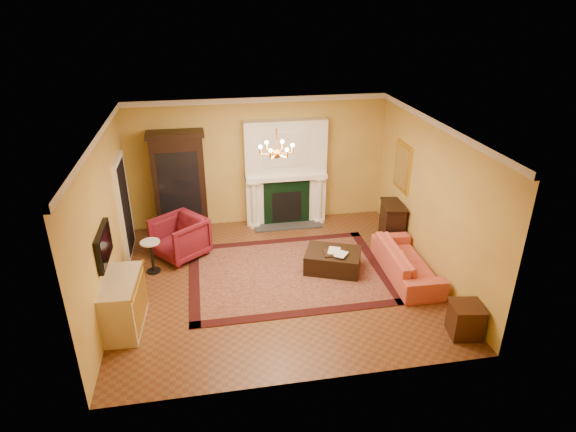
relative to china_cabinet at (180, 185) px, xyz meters
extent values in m
cube|color=brown|center=(1.83, -2.49, -1.14)|extent=(6.00, 5.50, 0.02)
cube|color=white|center=(1.83, -2.49, 1.88)|extent=(6.00, 5.50, 0.02)
cube|color=gold|center=(1.83, 0.27, 0.37)|extent=(6.00, 0.02, 3.00)
cube|color=gold|center=(1.83, -5.25, 0.37)|extent=(6.00, 0.02, 3.00)
cube|color=gold|center=(-1.18, -2.49, 0.37)|extent=(0.02, 5.50, 3.00)
cube|color=gold|center=(4.84, -2.49, 0.37)|extent=(0.02, 5.50, 3.00)
cube|color=white|center=(2.43, 0.10, 0.12)|extent=(1.90, 0.32, 2.50)
cube|color=silver|center=(2.43, -0.07, 0.72)|extent=(1.10, 0.01, 0.80)
cube|color=black|center=(2.43, -0.07, -0.58)|extent=(1.10, 0.02, 1.10)
cube|color=black|center=(2.43, -0.08, -0.68)|extent=(0.70, 0.02, 0.75)
cube|color=#333333|center=(2.43, -0.19, -1.11)|extent=(1.60, 0.50, 0.04)
cube|color=white|center=(2.43, 0.04, 0.05)|extent=(1.90, 0.44, 0.10)
cylinder|color=white|center=(1.65, -0.08, -0.54)|extent=(0.14, 0.14, 1.18)
cylinder|color=white|center=(3.21, -0.08, -0.54)|extent=(0.14, 0.14, 1.18)
cube|color=silver|center=(1.83, 0.22, 1.81)|extent=(6.00, 0.08, 0.12)
cube|color=silver|center=(-1.13, -2.49, 1.81)|extent=(0.08, 5.50, 0.12)
cube|color=silver|center=(4.79, -2.49, 1.81)|extent=(0.08, 5.50, 0.12)
cube|color=white|center=(-1.13, -0.79, -0.08)|extent=(0.08, 1.05, 2.10)
cube|color=black|center=(-1.09, -0.79, -0.11)|extent=(0.02, 0.85, 1.95)
cube|color=black|center=(-1.12, -3.09, 0.22)|extent=(0.08, 0.95, 0.58)
cube|color=black|center=(-1.07, -3.09, 0.22)|extent=(0.01, 0.85, 0.48)
cube|color=gold|center=(4.80, -1.09, 0.52)|extent=(0.05, 0.76, 1.05)
cube|color=white|center=(4.77, -1.09, 0.52)|extent=(0.01, 0.62, 0.90)
cylinder|color=gold|center=(1.83, -2.49, 1.67)|extent=(0.03, 0.03, 0.40)
sphere|color=gold|center=(1.83, -2.49, 1.42)|extent=(0.16, 0.16, 0.16)
sphere|color=#FFE5B2|center=(2.11, -2.49, 1.56)|extent=(0.07, 0.07, 0.07)
sphere|color=#FFE5B2|center=(1.97, -2.25, 1.56)|extent=(0.07, 0.07, 0.07)
sphere|color=#FFE5B2|center=(1.69, -2.25, 1.56)|extent=(0.07, 0.07, 0.07)
sphere|color=#FFE5B2|center=(1.55, -2.49, 1.56)|extent=(0.07, 0.07, 0.07)
sphere|color=#FFE5B2|center=(1.69, -2.73, 1.56)|extent=(0.07, 0.07, 0.07)
sphere|color=#FFE5B2|center=(1.97, -2.73, 1.56)|extent=(0.07, 0.07, 0.07)
cube|color=#440E10|center=(2.06, -2.30, -1.13)|extent=(3.90, 2.94, 0.02)
cube|color=black|center=(0.00, 0.00, 0.00)|extent=(1.15, 0.55, 2.27)
imported|color=maroon|center=(-0.04, -1.22, -0.65)|extent=(1.26, 1.27, 0.96)
cylinder|color=black|center=(-0.57, -1.77, -1.12)|extent=(0.27, 0.27, 0.04)
cylinder|color=black|center=(-0.57, -1.77, -0.79)|extent=(0.06, 0.06, 0.61)
cylinder|color=white|center=(-0.57, -1.77, -0.47)|extent=(0.38, 0.38, 0.03)
cube|color=tan|center=(-0.90, -3.46, -0.69)|extent=(0.63, 1.23, 0.89)
imported|color=#D04941|center=(4.34, -2.76, -0.73)|extent=(0.66, 2.07, 0.80)
cube|color=#341A0E|center=(4.55, -4.65, -0.87)|extent=(0.53, 0.53, 0.54)
cube|color=black|center=(4.61, -1.27, -0.72)|extent=(0.55, 0.81, 0.84)
cube|color=black|center=(2.97, -2.32, -0.92)|extent=(1.28, 1.12, 0.40)
cube|color=black|center=(2.97, -2.39, -0.71)|extent=(0.43, 0.35, 0.03)
imported|color=gray|center=(2.87, -2.32, -0.54)|extent=(0.22, 0.11, 0.31)
imported|color=gray|center=(2.99, -2.45, -0.55)|extent=(0.18, 0.15, 0.29)
cylinder|color=tan|center=(1.69, 0.04, 0.14)|extent=(0.11, 0.11, 0.09)
cone|color=#103D18|center=(1.69, 0.04, 0.36)|extent=(0.16, 0.16, 0.34)
cylinder|color=tan|center=(3.17, 0.04, 0.14)|extent=(0.11, 0.11, 0.09)
cone|color=#103D18|center=(3.17, 0.04, 0.34)|extent=(0.15, 0.15, 0.33)
camera|label=1|loc=(0.63, -10.38, 3.94)|focal=30.00mm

